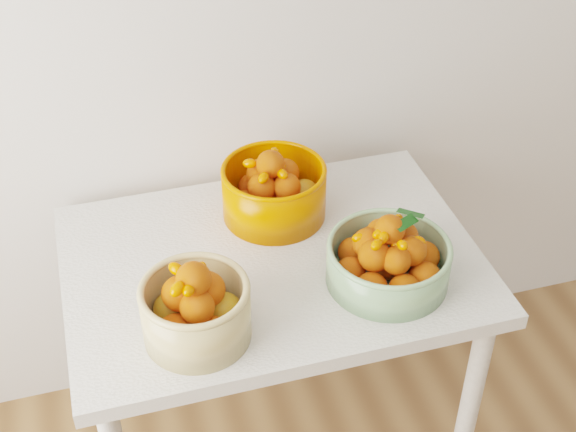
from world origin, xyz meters
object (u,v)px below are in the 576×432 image
object	(u,v)px
bowl_orange	(274,190)
table	(272,287)
bowl_green	(389,259)
bowl_cream	(196,309)

from	to	relation	value
bowl_orange	table	bearing A→B (deg)	-107.57
bowl_green	table	bearing A→B (deg)	147.59
table	bowl_green	distance (m)	0.32
bowl_cream	bowl_green	size ratio (longest dim) A/B	0.90
table	bowl_orange	bearing A→B (deg)	72.43
bowl_cream	bowl_orange	bearing A→B (deg)	53.37
table	bowl_orange	size ratio (longest dim) A/B	3.48
bowl_cream	bowl_orange	size ratio (longest dim) A/B	0.92
bowl_cream	bowl_orange	distance (m)	0.46
table	bowl_cream	bearing A→B (deg)	-137.71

